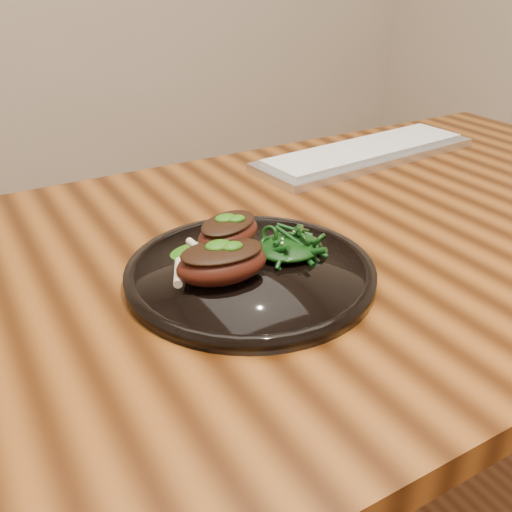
{
  "coord_description": "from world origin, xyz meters",
  "views": [
    {
      "loc": [
        -0.42,
        -0.61,
        1.12
      ],
      "look_at": [
        -0.1,
        -0.06,
        0.78
      ],
      "focal_mm": 40.0,
      "sensor_mm": 36.0,
      "label": 1
    }
  ],
  "objects_px": {
    "lamb_chop_front": "(221,262)",
    "greens_heap": "(289,243)",
    "plate": "(250,272)",
    "desk": "(294,289)",
    "keyboard": "(366,153)"
  },
  "relations": [
    {
      "from": "plate",
      "to": "lamb_chop_front",
      "type": "bearing_deg",
      "value": -166.54
    },
    {
      "from": "plate",
      "to": "desk",
      "type": "bearing_deg",
      "value": 29.36
    },
    {
      "from": "greens_heap",
      "to": "keyboard",
      "type": "relative_size",
      "value": 0.18
    },
    {
      "from": "desk",
      "to": "greens_heap",
      "type": "relative_size",
      "value": 17.63
    },
    {
      "from": "lamb_chop_front",
      "to": "greens_heap",
      "type": "height_order",
      "value": "lamb_chop_front"
    },
    {
      "from": "lamb_chop_front",
      "to": "desk",
      "type": "bearing_deg",
      "value": 25.09
    },
    {
      "from": "desk",
      "to": "plate",
      "type": "bearing_deg",
      "value": -150.64
    },
    {
      "from": "desk",
      "to": "keyboard",
      "type": "relative_size",
      "value": 3.23
    },
    {
      "from": "plate",
      "to": "keyboard",
      "type": "distance_m",
      "value": 0.53
    },
    {
      "from": "desk",
      "to": "plate",
      "type": "xyz_separation_m",
      "value": [
        -0.11,
        -0.06,
        0.09
      ]
    },
    {
      "from": "desk",
      "to": "greens_heap",
      "type": "distance_m",
      "value": 0.14
    },
    {
      "from": "lamb_chop_front",
      "to": "greens_heap",
      "type": "distance_m",
      "value": 0.11
    },
    {
      "from": "desk",
      "to": "greens_heap",
      "type": "xyz_separation_m",
      "value": [
        -0.05,
        -0.06,
        0.12
      ]
    },
    {
      "from": "greens_heap",
      "to": "keyboard",
      "type": "distance_m",
      "value": 0.48
    },
    {
      "from": "keyboard",
      "to": "plate",
      "type": "bearing_deg",
      "value": -145.57
    }
  ]
}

